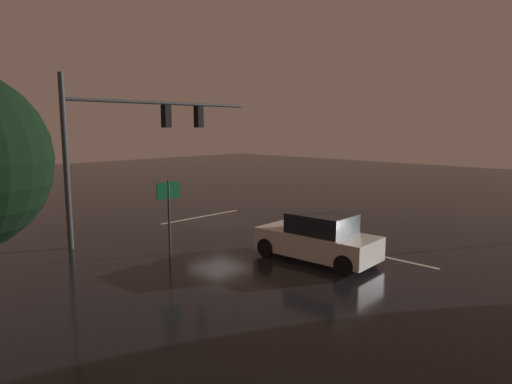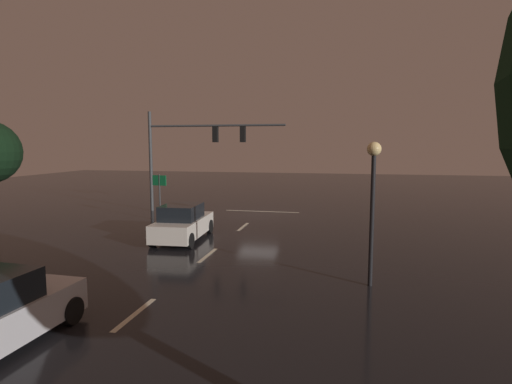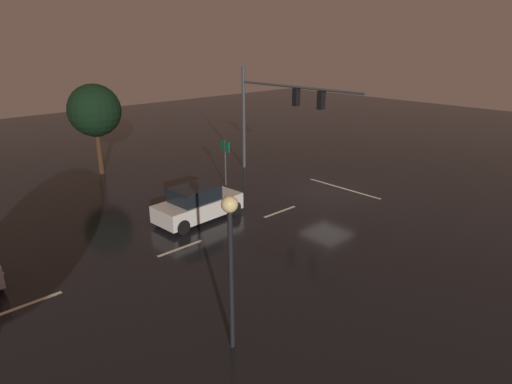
{
  "view_description": "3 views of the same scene",
  "coord_description": "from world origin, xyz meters",
  "px_view_note": "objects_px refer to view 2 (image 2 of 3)",
  "views": [
    {
      "loc": [
        14.52,
        16.73,
        4.69
      ],
      "look_at": [
        0.85,
        3.44,
        1.89
      ],
      "focal_mm": 31.53,
      "sensor_mm": 36.0,
      "label": 1
    },
    {
      "loc": [
        -5.31,
        25.57,
        4.45
      ],
      "look_at": [
        -0.59,
        3.39,
        1.86
      ],
      "focal_mm": 28.98,
      "sensor_mm": 36.0,
      "label": 2
    },
    {
      "loc": [
        -14.19,
        18.96,
        8.26
      ],
      "look_at": [
        0.18,
        5.49,
        1.37
      ],
      "focal_mm": 30.69,
      "sensor_mm": 36.0,
      "label": 3
    }
  ],
  "objects_px": {
    "car_approaching": "(183,223)",
    "street_lamp_left_kerb": "(373,185)",
    "route_sign": "(159,187)",
    "traffic_signal_assembly": "(193,144)"
  },
  "relations": [
    {
      "from": "traffic_signal_assembly",
      "to": "route_sign",
      "type": "distance_m",
      "value": 4.35
    },
    {
      "from": "traffic_signal_assembly",
      "to": "street_lamp_left_kerb",
      "type": "xyz_separation_m",
      "value": [
        -10.61,
        12.58,
        -1.28
      ]
    },
    {
      "from": "traffic_signal_assembly",
      "to": "route_sign",
      "type": "relative_size",
      "value": 3.37
    },
    {
      "from": "street_lamp_left_kerb",
      "to": "route_sign",
      "type": "relative_size",
      "value": 1.66
    },
    {
      "from": "street_lamp_left_kerb",
      "to": "route_sign",
      "type": "xyz_separation_m",
      "value": [
        11.42,
        -9.14,
        -1.25
      ]
    },
    {
      "from": "street_lamp_left_kerb",
      "to": "traffic_signal_assembly",
      "type": "bearing_deg",
      "value": -49.85
    },
    {
      "from": "car_approaching",
      "to": "street_lamp_left_kerb",
      "type": "xyz_separation_m",
      "value": [
        -8.24,
        4.79,
        2.43
      ]
    },
    {
      "from": "traffic_signal_assembly",
      "to": "car_approaching",
      "type": "bearing_deg",
      "value": 106.93
    },
    {
      "from": "car_approaching",
      "to": "route_sign",
      "type": "relative_size",
      "value": 1.62
    },
    {
      "from": "route_sign",
      "to": "car_approaching",
      "type": "bearing_deg",
      "value": 126.17
    }
  ]
}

